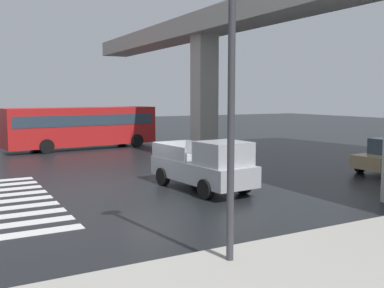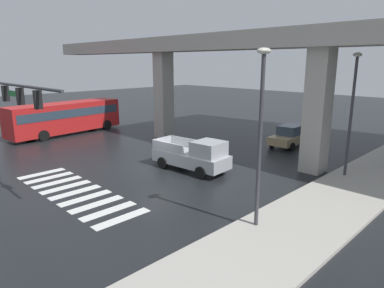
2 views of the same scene
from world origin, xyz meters
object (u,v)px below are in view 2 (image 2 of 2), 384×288
at_px(sedan_tan, 290,136).
at_px(pickup_truck, 194,156).
at_px(traffic_signal_mast, 6,101).
at_px(street_lamp_near_corner, 261,120).
at_px(city_bus, 66,116).
at_px(street_lamp_mid_block, 353,101).

bearing_deg(sedan_tan, pickup_truck, -94.76).
bearing_deg(traffic_signal_mast, street_lamp_near_corner, 21.78).
height_order(pickup_truck, sedan_tan, pickup_truck).
relative_size(traffic_signal_mast, street_lamp_near_corner, 1.50).
relative_size(pickup_truck, traffic_signal_mast, 0.48).
distance_m(sedan_tan, traffic_signal_mast, 20.54).
relative_size(pickup_truck, city_bus, 0.48).
relative_size(city_bus, sedan_tan, 2.52).
bearing_deg(city_bus, sedan_tan, 31.52).
relative_size(street_lamp_near_corner, street_lamp_mid_block, 1.00).
height_order(street_lamp_near_corner, street_lamp_mid_block, same).
bearing_deg(traffic_signal_mast, sedan_tan, 71.09).
height_order(sedan_tan, street_lamp_mid_block, street_lamp_mid_block).
relative_size(city_bus, street_lamp_near_corner, 1.52).
distance_m(pickup_truck, traffic_signal_mast, 11.09).
distance_m(city_bus, traffic_signal_mast, 14.15).
relative_size(pickup_truck, sedan_tan, 1.20).
xyz_separation_m(city_bus, sedan_tan, (17.63, 10.81, -0.87)).
height_order(pickup_truck, traffic_signal_mast, traffic_signal_mast).
height_order(pickup_truck, street_lamp_near_corner, street_lamp_near_corner).
height_order(pickup_truck, city_bus, city_bus).
distance_m(city_bus, sedan_tan, 20.70).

